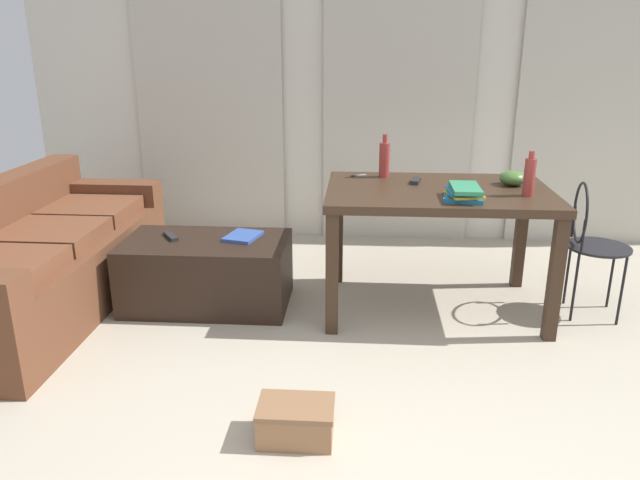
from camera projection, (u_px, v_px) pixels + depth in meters
name	position (u px, v px, depth m)	size (l,w,h in m)	color
ground_plane	(408.00, 344.00, 3.41)	(7.70, 7.70, 0.00)	#B2A893
wall_back	(399.00, 78.00, 4.89)	(5.99, 0.10, 2.62)	silver
curtains	(398.00, 99.00, 4.86)	(4.26, 0.03, 2.31)	beige
couch	(39.00, 261.00, 3.79)	(0.85, 2.10, 0.78)	brown
coffee_table	(207.00, 272.00, 3.85)	(1.02, 0.59, 0.43)	black
craft_table	(438.00, 205.00, 3.66)	(1.33, 0.89, 0.77)	#382619
wire_chair	(590.00, 234.00, 3.63)	(0.37, 0.39, 0.83)	black
bottle_near	(384.00, 159.00, 3.89)	(0.07, 0.07, 0.28)	#99332D
bottle_far	(529.00, 176.00, 3.43)	(0.06, 0.06, 0.26)	#99332D
bowl	(513.00, 178.00, 3.70)	(0.16, 0.16, 0.09)	#477033
book_stack	(464.00, 193.00, 3.38)	(0.25, 0.30, 0.08)	#1E668C
tv_remote_on_table	(416.00, 181.00, 3.78)	(0.05, 0.15, 0.02)	#232326
scissors	(356.00, 175.00, 3.97)	(0.11, 0.07, 0.00)	#9EA0A5
tv_remote_primary	(171.00, 236.00, 3.83)	(0.05, 0.18, 0.02)	#232326
magazine	(243.00, 236.00, 3.83)	(0.19, 0.24, 0.02)	#33519E
shoebox	(296.00, 421.00, 2.58)	(0.32, 0.22, 0.16)	#996B47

